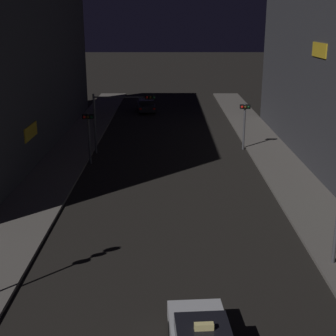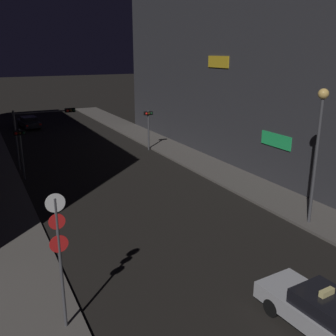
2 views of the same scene
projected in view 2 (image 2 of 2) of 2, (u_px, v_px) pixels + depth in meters
sidewalk_right at (181, 153)px, 34.75m from camera, size 3.38×63.42×0.16m
building_facade_right at (277, 52)px, 32.96m from camera, size 12.05×35.93×17.54m
taxi at (322, 312)px, 12.58m from camera, size 2.10×4.56×1.62m
far_car at (29, 122)px, 46.08m from camera, size 2.27×4.62×1.42m
traffic_light_overhead at (41, 124)px, 30.08m from camera, size 4.74×0.42×4.61m
traffic_light_left_kerb at (21, 144)px, 27.05m from camera, size 0.80×0.42×3.70m
traffic_light_right_kerb at (148, 122)px, 35.42m from camera, size 0.80×0.41×3.70m
sign_pole_left at (59, 249)px, 11.99m from camera, size 0.60×0.10×4.69m
street_lamp_near_block at (319, 132)px, 19.17m from camera, size 0.52×0.52×7.02m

